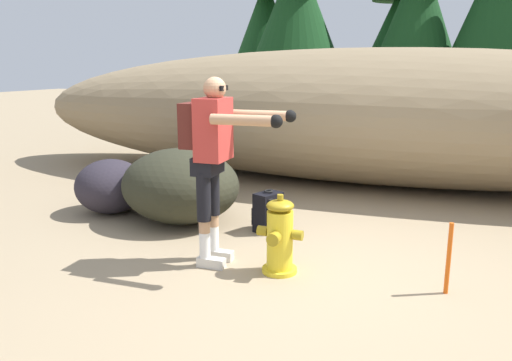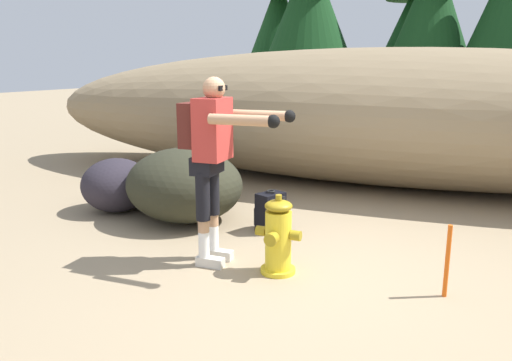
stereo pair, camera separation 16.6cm
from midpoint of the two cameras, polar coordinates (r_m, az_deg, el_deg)
The scene contains 12 objects.
ground_plane at distance 4.57m, azimuth 3.79°, elevation -10.64°, with size 56.00×56.00×0.04m, color #998466.
dirt_embankment at distance 8.08m, azimuth 12.31°, elevation 7.21°, with size 12.19×3.20×2.08m, color #897556.
fire_hydrant at distance 4.45m, azimuth 1.65°, elevation -6.50°, with size 0.41×0.36×0.72m.
utility_worker at distance 4.48m, azimuth -5.93°, elevation 3.72°, with size 0.99×0.56×1.72m.
spare_backpack at distance 5.57m, azimuth 0.50°, elevation -3.64°, with size 0.35×0.36×0.47m.
boulder_large at distance 5.95m, azimuth -9.39°, elevation -0.56°, with size 1.43×1.30×0.87m, color #2B2C1E.
boulder_mid at distance 6.53m, azimuth -16.94°, elevation -0.63°, with size 0.87×0.88×0.67m, color #2A262F.
boulder_small at distance 6.78m, azimuth -11.73°, elevation -0.76°, with size 0.67×0.51×0.46m, color #37231E.
boulder_outlier at distance 6.92m, azimuth -7.63°, elevation 0.01°, with size 0.69×0.60×0.54m, color #2B2E2F.
pine_tree_far_left at distance 15.77m, azimuth 0.77°, elevation 18.75°, with size 2.36×2.36×6.39m.
pine_tree_center at distance 14.62m, azimuth 15.84°, elevation 17.60°, with size 2.39×2.39×5.84m.
survey_stake at distance 4.31m, azimuth 20.07°, elevation -8.36°, with size 0.04×0.04×0.60m, color #E55914.
Camera 1 is at (1.14, -4.04, 1.81)m, focal length 35.10 mm.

